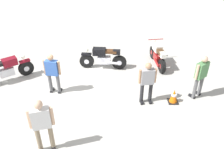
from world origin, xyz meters
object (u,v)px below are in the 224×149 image
traffic_cone (174,96)px  person_in_green_shirt (201,74)px  person_in_white_shirt (42,123)px  person_in_blue_shirt (53,72)px  person_in_gray_shirt (147,81)px  motorcycle_black_cruiser (103,58)px  motorcycle_maroon_cruiser (7,69)px  motorcycle_cream_vintage (158,55)px

traffic_cone → person_in_green_shirt: bearing=-160.7°
person_in_white_shirt → person_in_blue_shirt: 2.76m
person_in_gray_shirt → person_in_green_shirt: 1.96m
person_in_white_shirt → traffic_cone: size_ratio=3.31×
traffic_cone → person_in_gray_shirt: bearing=-1.7°
motorcycle_black_cruiser → motorcycle_maroon_cruiser: same height
person_in_gray_shirt → person_in_blue_shirt: (3.37, -0.59, 0.02)m
person_in_gray_shirt → traffic_cone: (-1.00, 0.03, -0.64)m
person_in_white_shirt → person_in_blue_shirt: (0.30, -2.74, -0.09)m
motorcycle_maroon_cruiser → person_in_white_shirt: 4.32m
motorcycle_maroon_cruiser → person_in_white_shirt: person_in_white_shirt is taller
person_in_green_shirt → person_in_blue_shirt: (5.31, -0.30, -0.06)m
motorcycle_cream_vintage → motorcycle_black_cruiser: (2.46, 0.29, 0.03)m
motorcycle_black_cruiser → person_in_gray_shirt: size_ratio=1.31×
motorcycle_cream_vintage → motorcycle_maroon_cruiser: size_ratio=1.11×
motorcycle_cream_vintage → person_in_gray_shirt: person_in_gray_shirt is taller
person_in_gray_shirt → person_in_white_shirt: bearing=-61.7°
motorcycle_maroon_cruiser → motorcycle_cream_vintage: bearing=-24.7°
person_in_white_shirt → person_in_green_shirt: bearing=102.2°
motorcycle_cream_vintage → person_in_green_shirt: bearing=-163.6°
motorcycle_black_cruiser → person_in_blue_shirt: person_in_blue_shirt is taller
motorcycle_maroon_cruiser → motorcycle_black_cruiser: bearing=-21.9°
person_in_gray_shirt → person_in_blue_shirt: bearing=-106.6°
motorcycle_cream_vintage → person_in_gray_shirt: bearing=154.6°
motorcycle_maroon_cruiser → traffic_cone: motorcycle_maroon_cruiser is taller
traffic_cone → motorcycle_cream_vintage: bearing=-87.3°
person_in_gray_shirt → person_in_green_shirt: person_in_green_shirt is taller
motorcycle_cream_vintage → motorcycle_black_cruiser: motorcycle_black_cruiser is taller
person_in_gray_shirt → person_in_green_shirt: size_ratio=0.94×
person_in_green_shirt → person_in_blue_shirt: 5.32m
motorcycle_black_cruiser → motorcycle_cream_vintage: bearing=-168.4°
motorcycle_maroon_cruiser → person_in_gray_shirt: bearing=-50.9°
motorcycle_cream_vintage → person_in_green_shirt: 2.67m
person_in_white_shirt → person_in_green_shirt: 5.58m
motorcycle_maroon_cruiser → person_in_blue_shirt: size_ratio=1.08×
person_in_green_shirt → motorcycle_maroon_cruiser: bearing=44.6°
motorcycle_cream_vintage → person_in_white_shirt: 6.27m
person_in_blue_shirt → traffic_cone: person_in_blue_shirt is taller
motorcycle_black_cruiser → person_in_green_shirt: person_in_green_shirt is taller
person_in_gray_shirt → traffic_cone: person_in_gray_shirt is taller
motorcycle_cream_vintage → motorcycle_maroon_cruiser: 6.43m
person_in_blue_shirt → traffic_cone: (-4.37, 0.62, -0.66)m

